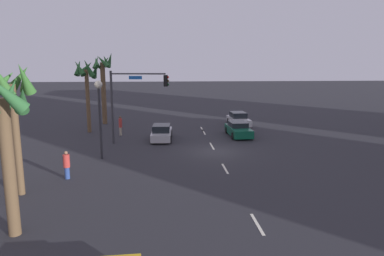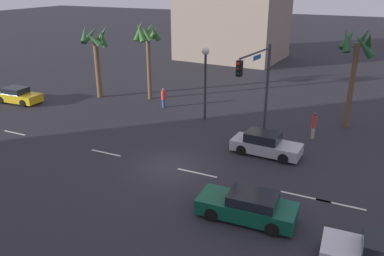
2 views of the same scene
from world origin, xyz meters
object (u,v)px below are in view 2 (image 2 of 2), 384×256
at_px(traffic_signal, 258,78).
at_px(palm_tree_1, 96,46).
at_px(car_0, 265,144).
at_px(car_1, 248,206).
at_px(streetlamp, 205,69).
at_px(pedestrian_1, 314,125).
at_px(palm_tree_3, 147,40).
at_px(car_3, 18,96).
at_px(pedestrian_0, 163,97).
at_px(palm_tree_0, 356,53).

xyz_separation_m(traffic_signal, palm_tree_1, (-16.09, 3.37, 0.48)).
distance_m(car_0, car_1, 7.40).
height_order(streetlamp, pedestrian_1, streetlamp).
height_order(pedestrian_1, palm_tree_3, palm_tree_3).
height_order(car_1, car_3, car_3).
bearing_deg(streetlamp, pedestrian_0, 164.01).
xyz_separation_m(car_0, car_3, (-22.94, 1.25, -0.01)).
bearing_deg(car_3, car_1, -19.54).
xyz_separation_m(streetlamp, palm_tree_1, (-11.47, 1.57, 0.71)).
relative_size(car_0, pedestrian_0, 2.58).
xyz_separation_m(streetlamp, pedestrian_0, (-4.44, 1.27, -3.11)).
bearing_deg(pedestrian_0, palm_tree_3, 145.18).
height_order(streetlamp, palm_tree_0, palm_tree_0).
height_order(car_1, palm_tree_1, palm_tree_1).
relative_size(car_3, traffic_signal, 0.68).
height_order(car_3, streetlamp, streetlamp).
height_order(traffic_signal, streetlamp, traffic_signal).
bearing_deg(palm_tree_3, pedestrian_1, -12.40).
bearing_deg(palm_tree_1, palm_tree_3, 17.29).
bearing_deg(car_1, pedestrian_1, 84.21).
bearing_deg(palm_tree_3, pedestrian_0, -34.82).
relative_size(car_0, car_3, 1.04).
bearing_deg(pedestrian_1, traffic_signal, -158.77).
relative_size(streetlamp, palm_tree_0, 0.77).
bearing_deg(traffic_signal, pedestrian_0, 161.26).
height_order(car_0, car_3, car_0).
bearing_deg(streetlamp, car_1, -58.22).
relative_size(pedestrian_1, palm_tree_1, 0.28).
height_order(pedestrian_0, palm_tree_0, palm_tree_0).
xyz_separation_m(car_0, pedestrian_0, (-10.46, 5.59, 0.24)).
relative_size(car_1, palm_tree_3, 0.65).
relative_size(pedestrian_0, palm_tree_1, 0.26).
xyz_separation_m(pedestrian_0, palm_tree_1, (-7.03, 0.30, 3.82)).
bearing_deg(pedestrian_1, palm_tree_1, 174.43).
distance_m(car_3, pedestrian_1, 25.40).
bearing_deg(pedestrian_0, car_1, -47.93).
xyz_separation_m(car_0, palm_tree_0, (4.16, 7.32, 4.85)).
bearing_deg(streetlamp, palm_tree_3, 156.59).
distance_m(car_3, streetlamp, 17.51).
distance_m(car_0, palm_tree_0, 9.71).
relative_size(streetlamp, palm_tree_3, 0.80).
bearing_deg(pedestrian_1, pedestrian_0, 172.72).
distance_m(car_1, palm_tree_3, 20.85).
height_order(car_3, palm_tree_3, palm_tree_3).
xyz_separation_m(car_0, pedestrian_1, (2.31, 3.95, 0.36)).
bearing_deg(traffic_signal, car_1, -75.32).
distance_m(palm_tree_0, palm_tree_3, 17.10).
relative_size(car_0, streetlamp, 0.78).
distance_m(car_1, palm_tree_0, 15.70).
height_order(palm_tree_0, palm_tree_1, palm_tree_0).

